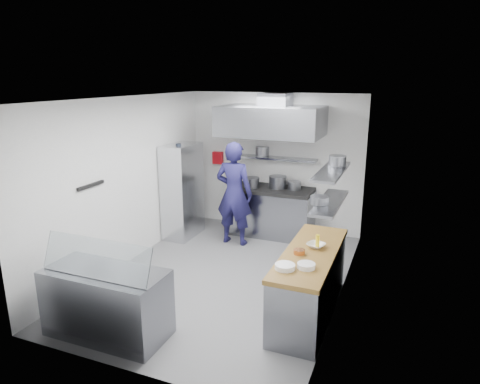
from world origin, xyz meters
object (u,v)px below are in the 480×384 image
at_px(chef, 234,194).
at_px(display_case, 107,303).
at_px(wire_rack, 183,191).
at_px(gas_range, 272,213).

relative_size(chef, display_case, 1.31).
bearing_deg(wire_rack, gas_range, 24.13).
bearing_deg(chef, gas_range, -125.45).
relative_size(chef, wire_rack, 1.06).
height_order(chef, wire_rack, chef).
height_order(gas_range, chef, chef).
bearing_deg(display_case, gas_range, 78.77).
distance_m(chef, display_case, 3.43).
bearing_deg(wire_rack, chef, 0.08).
relative_size(gas_range, chef, 0.81).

